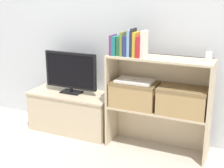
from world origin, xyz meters
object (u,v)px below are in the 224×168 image
object	(u,v)px
tv_stand	(72,111)
laptop	(135,81)
book_plum	(113,45)
storage_basket_right	(183,100)
storage_basket_left	(134,93)
book_olive	(124,44)
book_charcoal	(133,42)
book_ivory	(144,44)
tv	(71,72)
book_skyblue	(130,43)
book_teal	(116,45)
book_forest	(120,45)
book_mustard	(136,44)
baby_monitor	(209,57)
book_navy	(127,46)
book_crimson	(140,46)

from	to	relation	value
tv_stand	laptop	bearing A→B (deg)	-4.90
book_plum	storage_basket_right	bearing A→B (deg)	2.84
storage_basket_left	storage_basket_right	world-z (taller)	same
tv_stand	laptop	xyz separation A→B (m)	(0.75, -0.06, 0.45)
book_olive	book_charcoal	world-z (taller)	book_charcoal
book_ivory	book_olive	bearing A→B (deg)	180.00
tv	book_olive	size ratio (longest dim) A/B	2.74
book_skyblue	book_teal	bearing A→B (deg)	180.00
book_skyblue	book_forest	bearing A→B (deg)	180.00
tv_stand	book_ivory	distance (m)	1.18
storage_basket_left	book_mustard	bearing A→B (deg)	-62.43
book_plum	storage_basket_left	size ratio (longest dim) A/B	0.42
baby_monitor	storage_basket_right	distance (m)	0.45
tv_stand	baby_monitor	distance (m)	1.58
book_charcoal	storage_basket_right	xyz separation A→B (m)	(0.47, 0.03, -0.49)
book_olive	storage_basket_left	distance (m)	0.49
book_navy	book_teal	bearing A→B (deg)	180.00
book_mustard	baby_monitor	xyz separation A→B (m)	(0.64, 0.05, -0.07)
book_plum	book_teal	bearing A→B (deg)	0.00
book_navy	baby_monitor	xyz separation A→B (m)	(0.72, 0.05, -0.05)
book_plum	book_charcoal	bearing A→B (deg)	0.00
book_ivory	baby_monitor	world-z (taller)	book_ivory
book_crimson	laptop	distance (m)	0.34
tv	book_charcoal	bearing A→B (deg)	-7.40
book_teal	book_ivory	size ratio (longest dim) A/B	0.74
tv_stand	baby_monitor	size ratio (longest dim) A/B	8.00
tv	book_plum	distance (m)	0.64
storage_basket_left	book_teal	bearing A→B (deg)	-169.37
book_skyblue	storage_basket_left	world-z (taller)	book_skyblue
book_skyblue	book_mustard	bearing A→B (deg)	0.00
baby_monitor	book_navy	bearing A→B (deg)	-176.19
tv	book_navy	xyz separation A→B (m)	(0.67, -0.10, 0.34)
book_teal	book_forest	distance (m)	0.04
book_teal	laptop	distance (m)	0.38
book_plum	book_crimson	bearing A→B (deg)	0.00
book_plum	book_skyblue	xyz separation A→B (m)	(0.17, 0.00, 0.03)
book_navy	tv_stand	bearing A→B (deg)	171.79
book_mustard	storage_basket_left	size ratio (longest dim) A/B	0.51
book_forest	book_charcoal	size ratio (longest dim) A/B	0.71
book_forest	laptop	distance (m)	0.36
tv	book_crimson	size ratio (longest dim) A/B	3.16
book_skyblue	book_ivory	bearing A→B (deg)	0.00
book_crimson	book_plum	bearing A→B (deg)	180.00
book_teal	book_ivory	bearing A→B (deg)	0.00
laptop	book_skyblue	bearing A→B (deg)	-137.16
tv	book_navy	distance (m)	0.76
tv	book_mustard	world-z (taller)	book_mustard
book_charcoal	storage_basket_right	distance (m)	0.68
tv_stand	book_forest	world-z (taller)	book_forest
book_teal	baby_monitor	distance (m)	0.83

